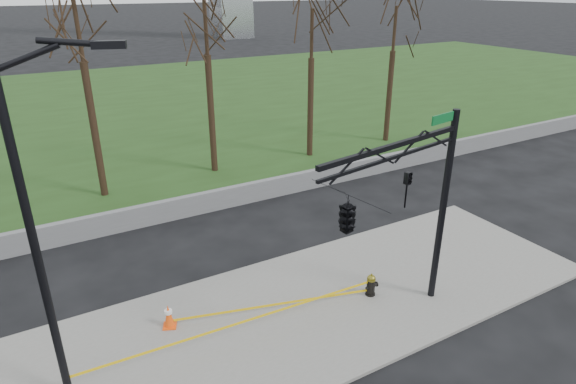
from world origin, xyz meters
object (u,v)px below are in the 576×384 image
street_light (41,220)px  traffic_signal_mast (370,205)px  traffic_cone (169,316)px  fire_hydrant (371,285)px

street_light → traffic_signal_mast: size_ratio=1.37×
traffic_cone → traffic_signal_mast: bearing=-35.5°
fire_hydrant → traffic_signal_mast: bearing=-135.6°
street_light → traffic_signal_mast: (6.96, -1.79, -0.55)m
traffic_cone → street_light: bearing=-153.0°
street_light → fire_hydrant: bearing=16.3°
traffic_cone → street_light: (-2.60, -1.33, 4.24)m
traffic_cone → street_light: size_ratio=0.09×
street_light → traffic_signal_mast: 7.21m
fire_hydrant → traffic_cone: 6.14m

